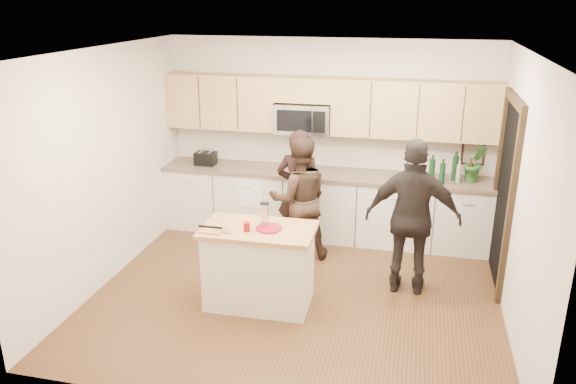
% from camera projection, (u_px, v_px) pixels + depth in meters
% --- Properties ---
extents(floor, '(4.50, 4.50, 0.00)m').
position_uv_depth(floor, '(297.00, 293.00, 6.42)').
color(floor, '#50381B').
rests_on(floor, ground).
extents(room_shell, '(4.52, 4.02, 2.71)m').
position_uv_depth(room_shell, '(297.00, 147.00, 5.85)').
color(room_shell, beige).
rests_on(room_shell, ground).
extents(back_cabinetry, '(4.50, 0.66, 0.94)m').
position_uv_depth(back_cabinetry, '(323.00, 204.00, 7.82)').
color(back_cabinetry, beige).
rests_on(back_cabinetry, ground).
extents(upper_cabinetry, '(4.50, 0.33, 0.75)m').
position_uv_depth(upper_cabinetry, '(329.00, 105.00, 7.49)').
color(upper_cabinetry, tan).
rests_on(upper_cabinetry, ground).
extents(microwave, '(0.76, 0.41, 0.40)m').
position_uv_depth(microwave, '(303.00, 118.00, 7.60)').
color(microwave, silver).
rests_on(microwave, ground).
extents(doorway, '(0.06, 1.25, 2.20)m').
position_uv_depth(doorway, '(505.00, 187.00, 6.39)').
color(doorway, black).
rests_on(doorway, ground).
extents(framed_picture, '(0.30, 0.03, 0.38)m').
position_uv_depth(framed_picture, '(473.00, 151.00, 7.40)').
color(framed_picture, black).
rests_on(framed_picture, ground).
extents(dish_towel, '(0.34, 0.60, 0.48)m').
position_uv_depth(dish_towel, '(253.00, 181.00, 7.74)').
color(dish_towel, white).
rests_on(dish_towel, ground).
extents(island, '(1.21, 0.72, 0.90)m').
position_uv_depth(island, '(259.00, 266.00, 6.07)').
color(island, beige).
rests_on(island, ground).
extents(red_plate, '(0.28, 0.28, 0.02)m').
position_uv_depth(red_plate, '(269.00, 228.00, 5.89)').
color(red_plate, maroon).
rests_on(red_plate, island).
extents(box_grater, '(0.09, 0.06, 0.26)m').
position_uv_depth(box_grater, '(265.00, 214.00, 5.90)').
color(box_grater, silver).
rests_on(box_grater, red_plate).
extents(drink_glass, '(0.07, 0.07, 0.10)m').
position_uv_depth(drink_glass, '(247.00, 227.00, 5.83)').
color(drink_glass, maroon).
rests_on(drink_glass, island).
extents(cutting_board, '(0.24, 0.18, 0.02)m').
position_uv_depth(cutting_board, '(212.00, 230.00, 5.84)').
color(cutting_board, '#A87446').
rests_on(cutting_board, island).
extents(tongs, '(0.26, 0.03, 0.02)m').
position_uv_depth(tongs, '(210.00, 227.00, 5.88)').
color(tongs, black).
rests_on(tongs, cutting_board).
extents(knife, '(0.22, 0.03, 0.01)m').
position_uv_depth(knife, '(223.00, 231.00, 5.79)').
color(knife, silver).
rests_on(knife, cutting_board).
extents(toaster, '(0.28, 0.22, 0.18)m').
position_uv_depth(toaster, '(206.00, 158.00, 7.98)').
color(toaster, black).
rests_on(toaster, back_cabinetry).
extents(bottle_cluster, '(0.58, 0.33, 0.38)m').
position_uv_depth(bottle_cluster, '(454.00, 169.00, 7.23)').
color(bottle_cluster, black).
rests_on(bottle_cluster, back_cabinetry).
extents(orchid, '(0.32, 0.28, 0.50)m').
position_uv_depth(orchid, '(475.00, 163.00, 7.19)').
color(orchid, '#2D6A2A').
rests_on(orchid, back_cabinetry).
extents(woman_left, '(0.63, 0.44, 1.65)m').
position_uv_depth(woman_left, '(299.00, 192.00, 7.24)').
color(woman_left, black).
rests_on(woman_left, ground).
extents(woman_center, '(0.94, 0.84, 1.59)m').
position_uv_depth(woman_center, '(299.00, 199.00, 7.08)').
color(woman_center, '#312118').
rests_on(woman_center, ground).
extents(woman_right, '(1.05, 0.44, 1.79)m').
position_uv_depth(woman_right, '(413.00, 218.00, 6.20)').
color(woman_right, black).
rests_on(woman_right, ground).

